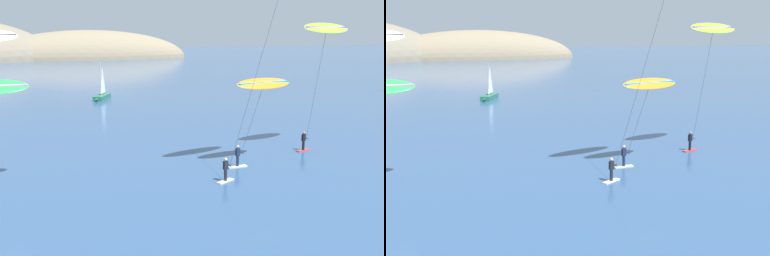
# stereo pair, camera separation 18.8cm
# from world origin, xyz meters

# --- Properties ---
(sailboat_near) EXTENTS (3.88, 5.59, 5.70)m
(sailboat_near) POSITION_xyz_m (8.51, 67.81, 0.64)
(sailboat_near) COLOR #23664C
(sailboat_near) RESTS_ON ground
(kitesurfer_lime) EXTENTS (5.73, 2.37, 11.05)m
(kitesurfer_lime) POSITION_xyz_m (19.39, 29.17, 9.80)
(kitesurfer_lime) COLOR red
(kitesurfer_lime) RESTS_ON ground
(kitesurfer_orange) EXTENTS (5.67, 1.83, 6.76)m
(kitesurfer_orange) POSITION_xyz_m (11.73, 26.80, 5.79)
(kitesurfer_orange) COLOR silver
(kitesurfer_orange) RESTS_ON ground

